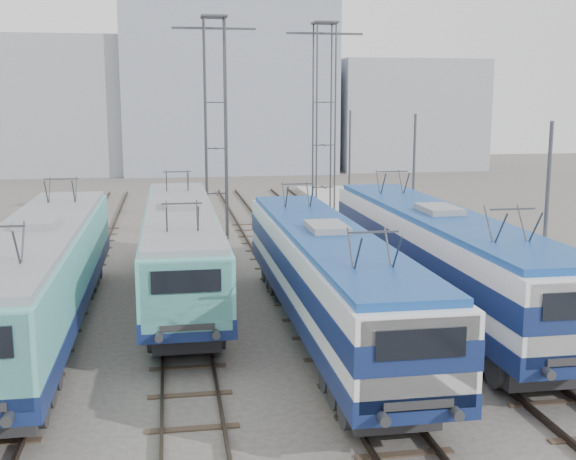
# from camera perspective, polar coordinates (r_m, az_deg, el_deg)

# --- Properties ---
(ground) EXTENTS (160.00, 160.00, 0.00)m
(ground) POSITION_cam_1_polar(r_m,az_deg,el_deg) (19.66, -1.02, -12.52)
(ground) COLOR #514C47
(platform) EXTENTS (4.00, 70.00, 0.30)m
(platform) POSITION_cam_1_polar(r_m,az_deg,el_deg) (29.89, 16.38, -4.65)
(platform) COLOR #9E9E99
(platform) RESTS_ON ground
(locomotive_far_left) EXTENTS (2.87, 18.11, 3.41)m
(locomotive_far_left) POSITION_cam_1_polar(r_m,az_deg,el_deg) (24.13, -19.04, -3.15)
(locomotive_far_left) COLOR #122050
(locomotive_far_left) RESTS_ON ground
(locomotive_center_left) EXTENTS (2.75, 17.33, 3.26)m
(locomotive_center_left) POSITION_cam_1_polar(r_m,az_deg,el_deg) (28.10, -8.48, -1.06)
(locomotive_center_left) COLOR #122050
(locomotive_center_left) RESTS_ON ground
(locomotive_center_right) EXTENTS (2.76, 17.43, 3.28)m
(locomotive_center_right) POSITION_cam_1_polar(r_m,az_deg,el_deg) (22.91, 3.15, -3.36)
(locomotive_center_right) COLOR #122050
(locomotive_center_right) RESTS_ON ground
(locomotive_far_right) EXTENTS (2.88, 18.21, 3.42)m
(locomotive_far_right) POSITION_cam_1_polar(r_m,az_deg,el_deg) (26.08, 11.87, -1.69)
(locomotive_far_right) COLOR #122050
(locomotive_far_right) RESTS_ON ground
(catenary_tower_west) EXTENTS (4.50, 1.20, 12.00)m
(catenary_tower_west) POSITION_cam_1_polar(r_m,az_deg,el_deg) (40.04, -5.75, 8.78)
(catenary_tower_west) COLOR #3F4247
(catenary_tower_west) RESTS_ON ground
(catenary_tower_east) EXTENTS (4.50, 1.20, 12.00)m
(catenary_tower_east) POSITION_cam_1_polar(r_m,az_deg,el_deg) (42.94, 2.86, 8.91)
(catenary_tower_east) COLOR #3F4247
(catenary_tower_east) RESTS_ON ground
(mast_front) EXTENTS (0.12, 0.12, 7.00)m
(mast_front) POSITION_cam_1_polar(r_m,az_deg,el_deg) (23.26, 19.63, -0.54)
(mast_front) COLOR #3F4247
(mast_front) RESTS_ON ground
(mast_mid) EXTENTS (0.12, 0.12, 7.00)m
(mast_mid) POSITION_cam_1_polar(r_m,az_deg,el_deg) (34.11, 9.87, 3.15)
(mast_mid) COLOR #3F4247
(mast_mid) RESTS_ON ground
(mast_rear) EXTENTS (0.12, 0.12, 7.00)m
(mast_rear) POSITION_cam_1_polar(r_m,az_deg,el_deg) (45.55, 4.88, 4.99)
(mast_rear) COLOR #3F4247
(mast_rear) RESTS_ON ground
(building_west) EXTENTS (18.00, 12.00, 14.00)m
(building_west) POSITION_cam_1_polar(r_m,az_deg,el_deg) (80.75, -17.80, 9.28)
(building_west) COLOR #8F96A0
(building_west) RESTS_ON ground
(building_center) EXTENTS (22.00, 14.00, 18.00)m
(building_center) POSITION_cam_1_polar(r_m,az_deg,el_deg) (80.23, -4.81, 11.15)
(building_center) COLOR #8892A5
(building_center) RESTS_ON ground
(building_east) EXTENTS (16.00, 12.00, 12.00)m
(building_east) POSITION_cam_1_polar(r_m,az_deg,el_deg) (84.29, 9.07, 8.97)
(building_east) COLOR #8F96A0
(building_east) RESTS_ON ground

